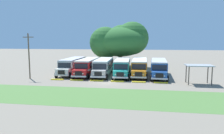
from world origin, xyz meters
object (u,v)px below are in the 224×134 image
at_px(broad_shade_tree, 121,41).
at_px(utility_pole, 29,55).
at_px(waiting_shelter, 199,67).
at_px(parked_bus_slot_3, 122,66).
at_px(parked_bus_slot_5, 159,67).
at_px(parked_bus_slot_2, 104,66).
at_px(parked_bus_slot_0, 73,65).
at_px(parked_bus_slot_1, 88,66).
at_px(parked_bus_slot_4, 140,66).

distance_m(broad_shade_tree, utility_pole, 21.20).
height_order(utility_pole, waiting_shelter, utility_pole).
distance_m(parked_bus_slot_3, broad_shade_tree, 12.29).
distance_m(parked_bus_slot_3, parked_bus_slot_5, 6.28).
xyz_separation_m(parked_bus_slot_2, parked_bus_slot_3, (3.36, 0.02, 0.00)).
height_order(parked_bus_slot_0, broad_shade_tree, broad_shade_tree).
xyz_separation_m(parked_bus_slot_2, waiting_shelter, (14.81, -5.76, 0.87)).
height_order(parked_bus_slot_0, waiting_shelter, parked_bus_slot_0).
height_order(parked_bus_slot_5, broad_shade_tree, broad_shade_tree).
relative_size(parked_bus_slot_1, parked_bus_slot_3, 1.00).
relative_size(parked_bus_slot_0, utility_pole, 1.50).
distance_m(parked_bus_slot_5, broad_shade_tree, 14.62).
height_order(broad_shade_tree, utility_pole, broad_shade_tree).
relative_size(parked_bus_slot_3, parked_bus_slot_4, 1.01).
bearing_deg(parked_bus_slot_1, waiting_shelter, 71.19).
bearing_deg(waiting_shelter, parked_bus_slot_3, 153.23).
bearing_deg(broad_shade_tree, parked_bus_slot_0, -125.56).
bearing_deg(parked_bus_slot_0, parked_bus_slot_4, 88.14).
bearing_deg(parked_bus_slot_1, parked_bus_slot_0, -102.72).
relative_size(parked_bus_slot_4, utility_pole, 1.50).
xyz_separation_m(parked_bus_slot_0, broad_shade_tree, (7.67, 10.73, 4.40)).
height_order(broad_shade_tree, waiting_shelter, broad_shade_tree).
relative_size(parked_bus_slot_1, utility_pole, 1.50).
xyz_separation_m(parked_bus_slot_2, broad_shade_tree, (1.67, 11.38, 4.40)).
bearing_deg(parked_bus_slot_4, parked_bus_slot_1, -86.67).
bearing_deg(parked_bus_slot_3, parked_bus_slot_0, -96.97).
height_order(parked_bus_slot_1, broad_shade_tree, broad_shade_tree).
xyz_separation_m(parked_bus_slot_1, parked_bus_slot_4, (9.23, 0.59, 0.00)).
height_order(parked_bus_slot_3, waiting_shelter, parked_bus_slot_3).
xyz_separation_m(parked_bus_slot_0, parked_bus_slot_4, (12.36, -0.07, 0.00)).
xyz_separation_m(utility_pole, waiting_shelter, (25.90, -0.34, -1.42)).
bearing_deg(waiting_shelter, broad_shade_tree, 127.48).
distance_m(utility_pole, waiting_shelter, 25.94).
height_order(parked_bus_slot_1, parked_bus_slot_4, same).
relative_size(parked_bus_slot_1, parked_bus_slot_4, 1.00).
bearing_deg(parked_bus_slot_4, parked_bus_slot_2, -85.15).
bearing_deg(parked_bus_slot_0, broad_shade_tree, 142.89).
height_order(parked_bus_slot_2, waiting_shelter, parked_bus_slot_2).
bearing_deg(parked_bus_slot_2, parked_bus_slot_4, 92.18).
height_order(parked_bus_slot_1, waiting_shelter, parked_bus_slot_1).
relative_size(utility_pole, waiting_shelter, 2.01).
relative_size(parked_bus_slot_3, utility_pole, 1.50).
distance_m(parked_bus_slot_1, parked_bus_slot_5, 12.51).
distance_m(parked_bus_slot_0, parked_bus_slot_1, 3.20).
bearing_deg(parked_bus_slot_3, parked_bus_slot_2, -92.79).
distance_m(parked_bus_slot_1, broad_shade_tree, 13.03).
height_order(parked_bus_slot_0, utility_pole, utility_pole).
bearing_deg(parked_bus_slot_2, waiting_shelter, 65.76).
height_order(parked_bus_slot_2, parked_bus_slot_4, same).
bearing_deg(utility_pole, parked_bus_slot_4, 18.96).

